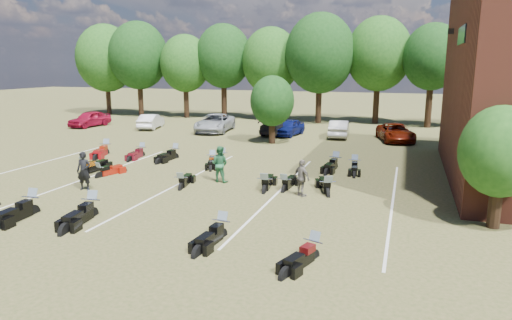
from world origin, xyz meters
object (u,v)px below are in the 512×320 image
at_px(car_0, 90,119).
at_px(person_grey, 302,178).
at_px(motorcycle_3, 92,217).
at_px(motorcycle_7, 100,177).
at_px(person_black, 84,171).
at_px(car_4, 289,127).
at_px(motorcycle_14, 142,156).
at_px(person_green, 220,164).

xyz_separation_m(car_0, person_grey, (23.82, -16.22, 0.10)).
relative_size(person_grey, motorcycle_3, 0.66).
bearing_deg(motorcycle_7, motorcycle_3, 140.11).
bearing_deg(person_black, car_4, 62.69).
height_order(car_0, motorcycle_14, car_0).
height_order(person_grey, motorcycle_3, person_grey).
bearing_deg(motorcycle_7, person_black, 126.94).
height_order(car_4, motorcycle_3, car_4).
xyz_separation_m(car_0, motorcycle_14, (12.25, -10.68, -0.73)).
xyz_separation_m(person_black, person_grey, (9.75, 2.15, -0.07)).
bearing_deg(motorcycle_7, car_4, -93.19).
distance_m(person_grey, motorcycle_3, 8.76).
height_order(motorcycle_3, motorcycle_7, motorcycle_3).
relative_size(person_green, motorcycle_7, 0.89).
relative_size(car_0, motorcycle_3, 1.71).
relative_size(car_0, motorcycle_7, 2.12).
relative_size(car_0, motorcycle_14, 1.96).
xyz_separation_m(motorcycle_7, motorcycle_14, (-0.95, 5.45, 0.00)).
xyz_separation_m(person_black, motorcycle_7, (-0.87, 2.24, -0.90)).
height_order(person_green, person_grey, person_green).
height_order(person_grey, motorcycle_7, person_grey).
bearing_deg(motorcycle_7, person_green, -154.07).
height_order(car_0, motorcycle_3, car_0).
bearing_deg(person_black, car_0, 114.54).
distance_m(person_black, motorcycle_3, 4.22).
bearing_deg(motorcycle_14, car_0, 134.18).
height_order(car_4, motorcycle_7, car_4).
xyz_separation_m(car_4, motorcycle_14, (-6.69, -11.27, -0.66)).
distance_m(person_grey, motorcycle_7, 10.65).
bearing_deg(car_0, person_grey, -26.89).
relative_size(person_grey, motorcycle_7, 0.82).
relative_size(person_black, person_grey, 1.08).
xyz_separation_m(person_grey, motorcycle_7, (-10.62, 0.09, -0.83)).
relative_size(person_black, person_green, 1.00).
height_order(car_0, person_black, person_black).
bearing_deg(motorcycle_7, car_0, -34.95).
bearing_deg(car_0, motorcycle_3, -44.49).
height_order(person_grey, motorcycle_14, person_grey).
bearing_deg(person_green, motorcycle_3, 72.80).
height_order(car_4, motorcycle_14, car_4).
bearing_deg(person_black, motorcycle_14, 90.38).
relative_size(person_grey, motorcycle_14, 0.76).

